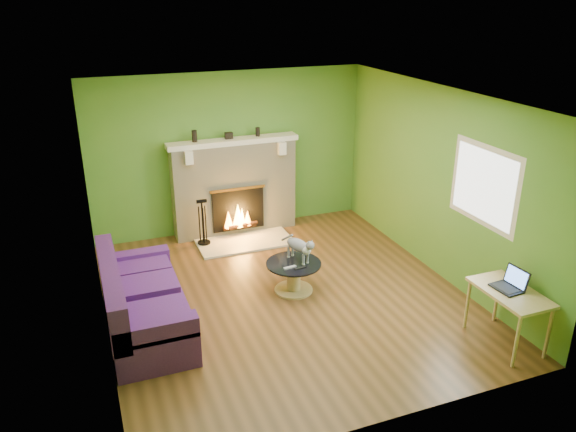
% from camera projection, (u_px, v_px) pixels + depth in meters
% --- Properties ---
extents(floor, '(5.00, 5.00, 0.00)m').
position_uv_depth(floor, '(285.00, 296.00, 7.40)').
color(floor, '#543618').
rests_on(floor, ground).
extents(ceiling, '(5.00, 5.00, 0.00)m').
position_uv_depth(ceiling, '(285.00, 98.00, 6.43)').
color(ceiling, white).
rests_on(ceiling, wall_back).
extents(wall_back, '(5.00, 0.00, 5.00)m').
position_uv_depth(wall_back, '(230.00, 153.00, 9.07)').
color(wall_back, '#4A872C').
rests_on(wall_back, floor).
extents(wall_front, '(5.00, 0.00, 5.00)m').
position_uv_depth(wall_front, '(390.00, 301.00, 4.75)').
color(wall_front, '#4A872C').
rests_on(wall_front, floor).
extents(wall_left, '(0.00, 5.00, 5.00)m').
position_uv_depth(wall_left, '(94.00, 230.00, 6.16)').
color(wall_left, '#4A872C').
rests_on(wall_left, floor).
extents(wall_right, '(0.00, 5.00, 5.00)m').
position_uv_depth(wall_right, '(439.00, 183.00, 7.66)').
color(wall_right, '#4A872C').
rests_on(wall_right, floor).
extents(window_frame, '(0.00, 1.20, 1.20)m').
position_uv_depth(window_frame, '(484.00, 185.00, 6.79)').
color(window_frame, silver).
rests_on(window_frame, wall_right).
extents(window_pane, '(0.00, 1.06, 1.06)m').
position_uv_depth(window_pane, '(484.00, 185.00, 6.79)').
color(window_pane, white).
rests_on(window_pane, wall_right).
extents(fireplace, '(2.10, 0.46, 1.58)m').
position_uv_depth(fireplace, '(234.00, 187.00, 9.11)').
color(fireplace, beige).
rests_on(fireplace, floor).
extents(hearth, '(1.50, 0.75, 0.03)m').
position_uv_depth(hearth, '(245.00, 242.00, 8.95)').
color(hearth, beige).
rests_on(hearth, floor).
extents(mantel, '(2.10, 0.28, 0.08)m').
position_uv_depth(mantel, '(233.00, 141.00, 8.81)').
color(mantel, white).
rests_on(mantel, fireplace).
extents(sofa, '(0.89, 1.95, 0.87)m').
position_uv_depth(sofa, '(140.00, 304.00, 6.56)').
color(sofa, '#441A65').
rests_on(sofa, floor).
extents(coffee_table, '(0.73, 0.73, 0.41)m').
position_uv_depth(coffee_table, '(294.00, 275.00, 7.44)').
color(coffee_table, tan).
rests_on(coffee_table, floor).
extents(desk, '(0.52, 0.90, 0.67)m').
position_uv_depth(desk, '(510.00, 297.00, 6.21)').
color(desk, tan).
rests_on(desk, floor).
extents(cat, '(0.40, 0.62, 0.36)m').
position_uv_depth(cat, '(298.00, 248.00, 7.38)').
color(cat, slate).
rests_on(cat, coffee_table).
extents(remote_silver, '(0.17, 0.06, 0.02)m').
position_uv_depth(remote_silver, '(290.00, 267.00, 7.24)').
color(remote_silver, '#949497').
rests_on(remote_silver, coffee_table).
extents(remote_black, '(0.16, 0.06, 0.02)m').
position_uv_depth(remote_black, '(300.00, 268.00, 7.22)').
color(remote_black, black).
rests_on(remote_black, coffee_table).
extents(laptop, '(0.30, 0.34, 0.24)m').
position_uv_depth(laptop, '(508.00, 280.00, 6.17)').
color(laptop, black).
rests_on(laptop, desk).
extents(fire_tools, '(0.20, 0.20, 0.74)m').
position_uv_depth(fire_tools, '(203.00, 222.00, 8.72)').
color(fire_tools, black).
rests_on(fire_tools, hearth).
extents(mantel_vase_left, '(0.08, 0.08, 0.18)m').
position_uv_depth(mantel_vase_left, '(194.00, 136.00, 8.58)').
color(mantel_vase_left, black).
rests_on(mantel_vase_left, mantel).
extents(mantel_vase_right, '(0.07, 0.07, 0.14)m').
position_uv_depth(mantel_vase_right, '(258.00, 132.00, 8.93)').
color(mantel_vase_right, black).
rests_on(mantel_vase_right, mantel).
extents(mantel_box, '(0.12, 0.08, 0.10)m').
position_uv_depth(mantel_box, '(229.00, 136.00, 8.78)').
color(mantel_box, black).
rests_on(mantel_box, mantel).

